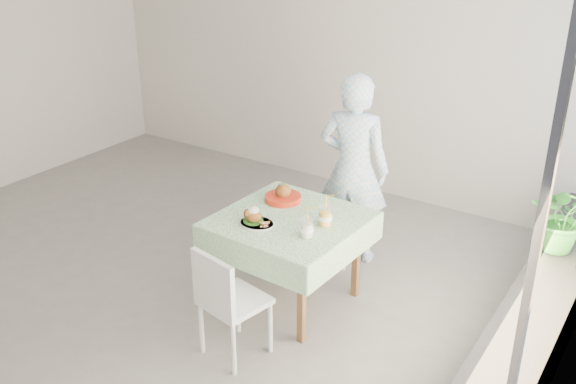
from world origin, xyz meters
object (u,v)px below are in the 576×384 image
Objects in this scene: juice_cup_orange at (325,217)px; chair_far at (340,231)px; cafe_table at (290,250)px; main_dish at (255,218)px; potted_plant at (564,218)px; chair_near at (234,322)px; diner at (354,169)px.

chair_far is at bearing 110.57° from juice_cup_orange.
cafe_table is 3.98× the size of main_dish.
juice_cup_orange is 1.80m from potted_plant.
chair_far is 1.63m from chair_near.
potted_plant is (1.46, 1.05, -0.04)m from juice_cup_orange.
main_dish is at bearing 68.25° from diner.
juice_cup_orange reaches higher than chair_far.
chair_near is 3.08× the size of main_dish.
potted_plant reaches higher than cafe_table.
diner reaches higher than potted_plant.
juice_cup_orange reaches higher than chair_near.
diner is (0.07, 0.06, 0.59)m from chair_far.
cafe_table is at bearing 54.56° from main_dish.
juice_cup_orange reaches higher than main_dish.
chair_far is 3.00× the size of main_dish.
cafe_table is 0.45m from juice_cup_orange.
main_dish is 0.50× the size of potted_plant.
diner is 1.17m from main_dish.
juice_cup_orange is at bearing -144.48° from potted_plant.
diner is at bearing 89.54° from chair_near.
main_dish reaches higher than chair_far.
juice_cup_orange and potted_plant have the same top height.
juice_cup_orange is 0.55× the size of potted_plant.
cafe_table is 1.29× the size of chair_near.
chair_near reaches higher than cafe_table.
juice_cup_orange is (0.25, 0.81, 0.55)m from chair_near.
diner is at bearing 104.83° from juice_cup_orange.
main_dish is (-0.21, -1.15, -0.06)m from diner.
chair_near is at bearing -106.77° from juice_cup_orange.
chair_far is at bearing 91.41° from cafe_table.
main_dish is at bearing 110.31° from chair_near.
chair_near is at bearing -132.60° from potted_plant.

